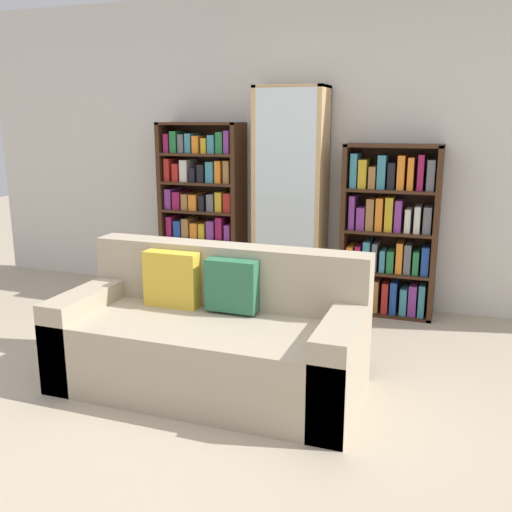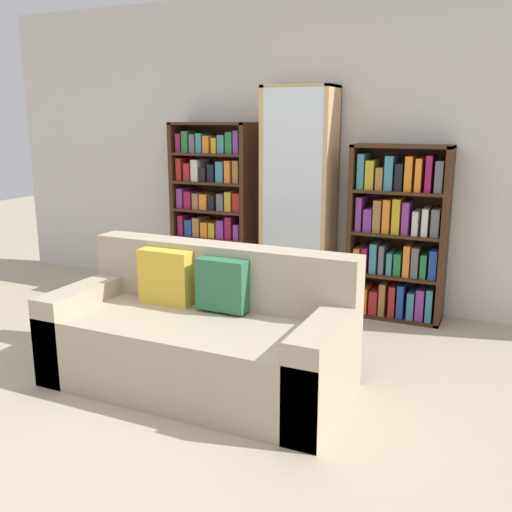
# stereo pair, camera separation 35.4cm
# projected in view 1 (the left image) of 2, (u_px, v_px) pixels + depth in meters

# --- Properties ---
(ground_plane) EXTENTS (16.00, 16.00, 0.00)m
(ground_plane) POSITION_uv_depth(u_px,v_px,m) (185.00, 424.00, 3.12)
(ground_plane) COLOR tan
(wall_back) EXTENTS (6.71, 0.06, 2.70)m
(wall_back) POSITION_uv_depth(u_px,v_px,m) (306.00, 151.00, 5.07)
(wall_back) COLOR beige
(wall_back) RESTS_ON ground
(couch) EXTENTS (1.85, 0.85, 0.84)m
(couch) POSITION_uv_depth(u_px,v_px,m) (211.00, 339.00, 3.53)
(couch) COLOR tan
(couch) RESTS_ON ground
(bookshelf_left) EXTENTS (0.77, 0.32, 1.60)m
(bookshelf_left) POSITION_uv_depth(u_px,v_px,m) (203.00, 212.00, 5.32)
(bookshelf_left) COLOR #3D2314
(bookshelf_left) RESTS_ON ground
(display_cabinet) EXTENTS (0.60, 0.36, 1.90)m
(display_cabinet) POSITION_uv_depth(u_px,v_px,m) (291.00, 199.00, 4.98)
(display_cabinet) COLOR tan
(display_cabinet) RESTS_ON ground
(bookshelf_right) EXTENTS (0.78, 0.32, 1.43)m
(bookshelf_right) POSITION_uv_depth(u_px,v_px,m) (389.00, 234.00, 4.78)
(bookshelf_right) COLOR #3D2314
(bookshelf_right) RESTS_ON ground
(wine_bottle) EXTENTS (0.09, 0.09, 0.39)m
(wine_bottle) POSITION_uv_depth(u_px,v_px,m) (299.00, 324.00, 4.18)
(wine_bottle) COLOR black
(wine_bottle) RESTS_ON ground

